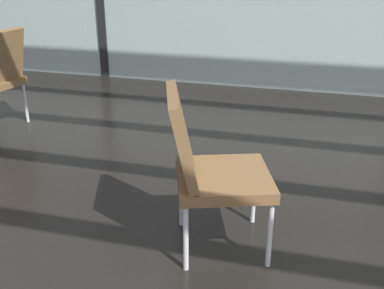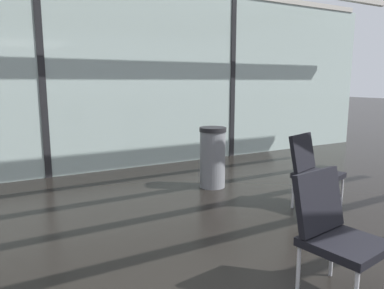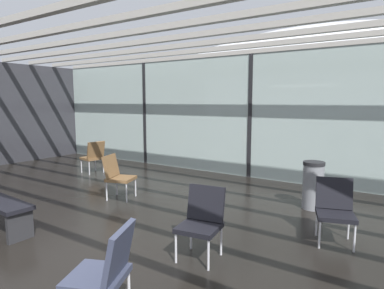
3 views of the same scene
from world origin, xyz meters
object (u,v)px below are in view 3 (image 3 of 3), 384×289
Objects in this scene: lounge_chair_4 at (106,268)px; lounge_chair_2 at (117,174)px; parked_airplane at (305,92)px; lounge_chair_1 at (94,155)px; lounge_chair_3 at (335,206)px; trash_bin at (313,185)px; lounge_chair_0 at (202,218)px.

lounge_chair_2 is at bearing -158.38° from lounge_chair_4.
parked_airplane is 7.63m from lounge_chair_1.
lounge_chair_1 is at bearing -152.30° from lounge_chair_4.
lounge_chair_3 is at bearing -106.33° from lounge_chair_2.
lounge_chair_3 is 3.18m from lounge_chair_4.
lounge_chair_4 is 1.01× the size of trash_bin.
lounge_chair_2 is at bearing 148.20° from lounge_chair_0.
lounge_chair_0 is (1.15, -8.83, -1.76)m from parked_airplane.
lounge_chair_1 is at bearing 40.68° from lounge_chair_2.
lounge_chair_4 is at bearing -83.86° from parked_airplane.
lounge_chair_1 is at bearing -120.71° from parked_airplane.
parked_airplane reaches higher than lounge_chair_0.
lounge_chair_0 and lounge_chair_1 have the same top height.
lounge_chair_4 is (4.90, -3.95, 0.00)m from lounge_chair_1.
lounge_chair_3 is (1.28, 1.39, 0.00)m from lounge_chair_0.
lounge_chair_3 is (6.23, -1.06, 0.00)m from lounge_chair_1.
parked_airplane reaches higher than lounge_chair_1.
lounge_chair_3 is at bearing 131.99° from lounge_chair_4.
lounge_chair_4 reaches higher than trash_bin.
lounge_chair_2 is 4.01m from lounge_chair_3.
trash_bin is at bearing -85.80° from lounge_chair_2.
lounge_chair_1 is (-4.94, 2.45, 0.00)m from lounge_chair_0.
lounge_chair_0 is 1.00× the size of lounge_chair_3.
parked_airplane is 10.54m from lounge_chair_4.
lounge_chair_2 is 3.72m from trash_bin.
lounge_chair_3 is at bearing 38.75° from lounge_chair_0.
lounge_chair_4 is (1.11, -10.33, -1.76)m from parked_airplane.
parked_airplane is 16.62× the size of trash_bin.
lounge_chair_0 is 1.00× the size of lounge_chair_2.
lounge_chair_0 is 1.01× the size of trash_bin.
lounge_chair_3 is 1.01× the size of trash_bin.
lounge_chair_0 and lounge_chair_3 have the same top height.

